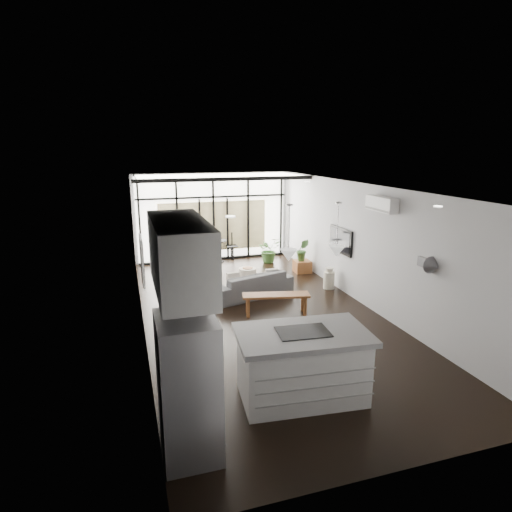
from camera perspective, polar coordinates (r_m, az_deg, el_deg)
floor at (r=9.58m, az=0.54°, el=-7.69°), size 5.00×10.00×0.00m
ceiling at (r=8.92m, az=0.58°, el=9.23°), size 5.00×10.00×0.00m
wall_left at (r=8.74m, az=-15.25°, el=-0.73°), size 0.02×10.00×2.80m
wall_right at (r=10.17m, az=14.09°, el=1.45°), size 0.02×10.00×2.80m
wall_back at (r=13.90m, az=-5.76°, el=5.22°), size 5.00×0.02×2.80m
wall_front at (r=4.92m, az=19.12°, el=-13.14°), size 5.00×0.02×2.80m
glazing at (r=13.79m, az=-5.66°, el=5.15°), size 5.00×0.20×2.80m
skylight at (r=12.77m, az=-5.00°, el=10.62°), size 4.70×1.90×0.06m
neighbour_building at (r=13.90m, az=-5.69°, el=3.97°), size 3.50×0.02×1.60m
island at (r=6.46m, az=6.16°, el=-14.23°), size 1.99×1.30×1.04m
cooktop at (r=6.23m, az=6.29°, el=-10.00°), size 0.78×0.56×0.01m
fridge at (r=5.30m, az=-9.00°, el=-16.88°), size 0.67×0.84×1.74m
appliance_column at (r=5.90m, az=-9.55°, el=-10.79°), size 0.58×0.61×2.23m
upper_cabinets at (r=5.15m, az=-10.08°, el=0.04°), size 0.62×1.75×0.86m
pendant_left at (r=6.45m, az=4.36°, el=0.12°), size 0.26×0.26×0.18m
pendant_right at (r=6.77m, az=10.67°, el=0.61°), size 0.26×0.26×0.18m
sofa at (r=10.58m, az=-0.63°, el=-3.20°), size 2.16×1.16×0.81m
console_bench at (r=9.47m, az=2.68°, el=-6.45°), size 1.51×0.68×0.47m
pouf at (r=11.70m, az=-1.12°, el=-2.55°), size 0.53×0.53×0.38m
crate at (r=12.67m, az=6.18°, el=-1.38°), size 0.48×0.48×0.35m
plant_tall at (r=13.65m, az=1.74°, el=0.47°), size 0.97×1.01×0.63m
plant_crate at (r=12.59m, az=6.21°, el=0.01°), size 0.54×0.73×0.29m
milk_can at (r=11.29m, az=9.72°, el=-2.91°), size 0.29×0.29×0.56m
bistro_set at (r=13.72m, az=-5.18°, el=0.51°), size 1.43×0.89×0.64m
tv at (r=11.02m, az=11.22°, el=2.06°), size 0.05×1.10×0.65m
ac_unit at (r=9.27m, az=16.40°, el=6.67°), size 0.22×0.90×0.30m
framed_art at (r=8.22m, az=-14.97°, el=-0.57°), size 0.04×0.70×0.90m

